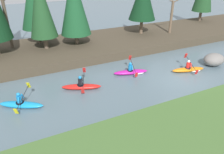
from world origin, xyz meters
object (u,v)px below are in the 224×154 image
at_px(kayaker_trailing, 82,86).
at_px(kayaker_far_back, 22,104).
at_px(kayaker_lead, 189,69).
at_px(kayaker_middle, 132,72).
at_px(boulder_midstream, 214,60).

xyz_separation_m(kayaker_trailing, kayaker_far_back, (-3.98, -0.51, 0.00)).
distance_m(kayaker_lead, kayaker_trailing, 8.83).
xyz_separation_m(kayaker_lead, kayaker_far_back, (-12.74, 0.58, 0.02)).
bearing_deg(kayaker_middle, kayaker_trailing, -158.36).
bearing_deg(kayaker_trailing, kayaker_middle, 29.79).
xyz_separation_m(kayaker_middle, boulder_midstream, (7.13, -1.58, 0.33)).
bearing_deg(kayaker_far_back, kayaker_lead, 28.29).
bearing_deg(kayaker_lead, kayaker_far_back, -167.87).
bearing_deg(kayaker_middle, boulder_midstream, 2.31).
xyz_separation_m(kayaker_lead, kayaker_trailing, (-8.76, 1.09, 0.02)).
xyz_separation_m(kayaker_middle, kayaker_far_back, (-8.33, -1.03, 0.02)).
xyz_separation_m(kayaker_lead, kayaker_middle, (-4.41, 1.62, 0.00)).
relative_size(kayaker_far_back, boulder_midstream, 1.40).
bearing_deg(kayaker_middle, kayaker_far_back, -158.13).
height_order(kayaker_middle, kayaker_far_back, same).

